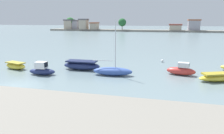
% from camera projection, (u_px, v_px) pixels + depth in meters
% --- Properties ---
extents(ground_plane, '(400.00, 400.00, 0.00)m').
position_uv_depth(ground_plane, '(16.00, 86.00, 20.26)').
color(ground_plane, slate).
extents(moored_boat_1, '(3.66, 2.25, 0.91)m').
position_uv_depth(moored_boat_1, '(16.00, 66.00, 27.23)').
color(moored_boat_1, yellow).
rests_on(moored_boat_1, ground).
extents(moored_boat_2, '(3.28, 1.39, 1.55)m').
position_uv_depth(moored_boat_2, '(42.00, 70.00, 24.35)').
color(moored_boat_2, navy).
rests_on(moored_boat_2, ground).
extents(moored_boat_3, '(4.92, 1.83, 1.19)m').
position_uv_depth(moored_boat_3, '(82.00, 65.00, 26.86)').
color(moored_boat_3, navy).
rests_on(moored_boat_3, ground).
extents(moored_boat_4, '(4.71, 1.78, 6.31)m').
position_uv_depth(moored_boat_4, '(113.00, 71.00, 24.09)').
color(moored_boat_4, '#3856A8').
rests_on(moored_boat_4, ground).
extents(moored_boat_5, '(3.46, 1.78, 1.51)m').
position_uv_depth(moored_boat_5, '(181.00, 70.00, 24.26)').
color(moored_boat_5, '#C63833').
rests_on(moored_boat_5, ground).
extents(moored_boat_6, '(5.06, 3.15, 0.89)m').
position_uv_depth(moored_boat_6, '(220.00, 77.00, 21.89)').
color(moored_boat_6, yellow).
rests_on(moored_boat_6, ground).
extents(mooring_buoy_1, '(0.43, 0.43, 0.43)m').
position_uv_depth(mooring_buoy_1, '(162.00, 61.00, 31.64)').
color(mooring_buoy_1, white).
rests_on(mooring_buoy_1, ground).
extents(distant_shoreline, '(101.63, 7.68, 7.57)m').
position_uv_depth(distant_shoreline, '(121.00, 27.00, 114.61)').
color(distant_shoreline, gray).
rests_on(distant_shoreline, ground).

